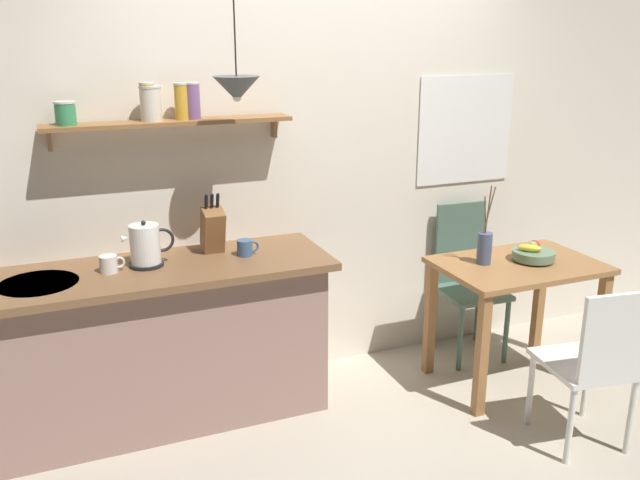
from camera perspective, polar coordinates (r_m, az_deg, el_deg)
ground_plane at (r=3.98m, az=2.78°, el=-14.01°), size 14.00×14.00×0.00m
back_wall at (r=4.14m, az=1.80°, el=7.29°), size 6.80×0.11×2.70m
kitchen_counter at (r=3.78m, az=-13.27°, el=-8.45°), size 1.83×0.63×0.90m
wall_shelf at (r=3.63m, az=-13.40°, el=10.31°), size 1.28×0.20×0.33m
dining_table at (r=4.20m, az=16.13°, el=-3.62°), size 0.93×0.64×0.76m
dining_chair_near at (r=3.69m, az=22.01°, el=-9.30°), size 0.46×0.48×0.89m
dining_chair_far at (r=4.55m, az=12.09°, el=-2.81°), size 0.42×0.42×0.99m
fruit_bowl at (r=4.20m, az=17.39°, el=-1.06°), size 0.25×0.25×0.12m
twig_vase at (r=4.06m, az=13.60°, el=-0.58°), size 0.09×0.08×0.47m
electric_kettle at (r=3.60m, az=-14.37°, el=-0.47°), size 0.27×0.18×0.24m
knife_block at (r=3.73m, az=-8.97°, el=0.92°), size 0.11×0.18×0.33m
coffee_mug_by_sink at (r=3.57m, az=-17.24°, el=-1.93°), size 0.13×0.09×0.09m
coffee_mug_spare at (r=3.69m, az=-6.27°, el=-0.64°), size 0.12×0.08×0.09m
pendant_lamp at (r=3.42m, az=-6.98°, el=12.45°), size 0.23×0.23×0.62m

